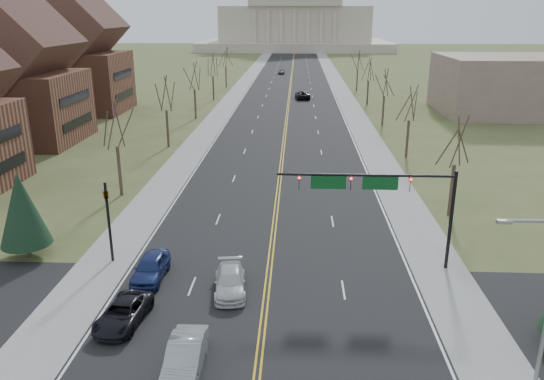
# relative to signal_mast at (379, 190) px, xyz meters

# --- Properties ---
(road) EXTENTS (20.00, 380.00, 0.01)m
(road) POSITION_rel_signal_mast_xyz_m (-7.45, 96.50, -5.76)
(road) COLOR black
(road) RESTS_ON ground
(cross_road) EXTENTS (120.00, 14.00, 0.01)m
(cross_road) POSITION_rel_signal_mast_xyz_m (-7.45, -7.50, -5.76)
(cross_road) COLOR black
(cross_road) RESTS_ON ground
(sidewalk_left) EXTENTS (4.00, 380.00, 0.03)m
(sidewalk_left) POSITION_rel_signal_mast_xyz_m (-19.45, 96.50, -5.75)
(sidewalk_left) COLOR gray
(sidewalk_left) RESTS_ON ground
(sidewalk_right) EXTENTS (4.00, 380.00, 0.03)m
(sidewalk_right) POSITION_rel_signal_mast_xyz_m (4.55, 96.50, -5.75)
(sidewalk_right) COLOR gray
(sidewalk_right) RESTS_ON ground
(center_line) EXTENTS (0.42, 380.00, 0.01)m
(center_line) POSITION_rel_signal_mast_xyz_m (-7.45, 96.50, -5.75)
(center_line) COLOR gold
(center_line) RESTS_ON road
(edge_line_left) EXTENTS (0.15, 380.00, 0.01)m
(edge_line_left) POSITION_rel_signal_mast_xyz_m (-17.25, 96.50, -5.75)
(edge_line_left) COLOR silver
(edge_line_left) RESTS_ON road
(edge_line_right) EXTENTS (0.15, 380.00, 0.01)m
(edge_line_right) POSITION_rel_signal_mast_xyz_m (2.35, 96.50, -5.75)
(edge_line_right) COLOR silver
(edge_line_right) RESTS_ON road
(capitol) EXTENTS (90.00, 60.00, 50.00)m
(capitol) POSITION_rel_signal_mast_xyz_m (-7.45, 236.41, 8.44)
(capitol) COLOR #B6AB98
(capitol) RESTS_ON ground
(signal_mast) EXTENTS (12.12, 0.44, 7.20)m
(signal_mast) POSITION_rel_signal_mast_xyz_m (0.00, 0.00, 0.00)
(signal_mast) COLOR black
(signal_mast) RESTS_ON ground
(signal_left) EXTENTS (0.32, 0.36, 6.00)m
(signal_left) POSITION_rel_signal_mast_xyz_m (-18.95, 0.00, -2.05)
(signal_left) COLOR black
(signal_left) RESTS_ON ground
(street_light) EXTENTS (2.90, 0.25, 9.07)m
(street_light) POSITION_rel_signal_mast_xyz_m (5.29, -13.50, -0.54)
(street_light) COLOR gray
(street_light) RESTS_ON ground
(tree_r_0) EXTENTS (3.74, 3.74, 8.50)m
(tree_r_0) POSITION_rel_signal_mast_xyz_m (8.05, 10.50, 0.79)
(tree_r_0) COLOR #3C2F23
(tree_r_0) RESTS_ON ground
(tree_l_0) EXTENTS (3.96, 3.96, 9.00)m
(tree_l_0) POSITION_rel_signal_mast_xyz_m (-22.95, 14.50, 1.18)
(tree_l_0) COLOR #3C2F23
(tree_l_0) RESTS_ON ground
(tree_r_1) EXTENTS (3.74, 3.74, 8.50)m
(tree_r_1) POSITION_rel_signal_mast_xyz_m (8.05, 30.50, 0.79)
(tree_r_1) COLOR #3C2F23
(tree_r_1) RESTS_ON ground
(tree_l_1) EXTENTS (3.96, 3.96, 9.00)m
(tree_l_1) POSITION_rel_signal_mast_xyz_m (-22.95, 34.50, 1.18)
(tree_l_1) COLOR #3C2F23
(tree_l_1) RESTS_ON ground
(tree_r_2) EXTENTS (3.74, 3.74, 8.50)m
(tree_r_2) POSITION_rel_signal_mast_xyz_m (8.05, 50.50, 0.79)
(tree_r_2) COLOR #3C2F23
(tree_r_2) RESTS_ON ground
(tree_l_2) EXTENTS (3.96, 3.96, 9.00)m
(tree_l_2) POSITION_rel_signal_mast_xyz_m (-22.95, 54.50, 1.18)
(tree_l_2) COLOR #3C2F23
(tree_l_2) RESTS_ON ground
(tree_r_3) EXTENTS (3.74, 3.74, 8.50)m
(tree_r_3) POSITION_rel_signal_mast_xyz_m (8.05, 70.50, 0.79)
(tree_r_3) COLOR #3C2F23
(tree_r_3) RESTS_ON ground
(tree_l_3) EXTENTS (3.96, 3.96, 9.00)m
(tree_l_3) POSITION_rel_signal_mast_xyz_m (-22.95, 74.50, 1.18)
(tree_l_3) COLOR #3C2F23
(tree_l_3) RESTS_ON ground
(tree_r_4) EXTENTS (3.74, 3.74, 8.50)m
(tree_r_4) POSITION_rel_signal_mast_xyz_m (8.05, 90.50, 0.79)
(tree_r_4) COLOR #3C2F23
(tree_r_4) RESTS_ON ground
(tree_l_4) EXTENTS (3.96, 3.96, 9.00)m
(tree_l_4) POSITION_rel_signal_mast_xyz_m (-22.95, 94.50, 1.18)
(tree_l_4) COLOR #3C2F23
(tree_l_4) RESTS_ON ground
(conifer_l) EXTENTS (3.64, 3.64, 6.50)m
(conifer_l) POSITION_rel_signal_mast_xyz_m (-25.45, 0.50, -2.02)
(conifer_l) COLOR #3C2F23
(conifer_l) RESTS_ON ground
(bldg_left_mid) EXTENTS (15.10, 14.28, 20.75)m
(bldg_left_mid) POSITION_rel_signal_mast_xyz_m (-43.44, 36.50, 2.78)
(bldg_left_mid) COLOR brown
(bldg_left_mid) RESTS_ON ground
(bldg_left_far) EXTENTS (17.10, 14.28, 23.25)m
(bldg_left_far) POSITION_rel_signal_mast_xyz_m (-45.44, 60.50, 3.78)
(bldg_left_far) COLOR brown
(bldg_left_far) RESTS_ON ground
(bldg_right_mass) EXTENTS (25.00, 20.00, 10.00)m
(bldg_right_mass) POSITION_rel_signal_mast_xyz_m (32.55, 62.50, -0.76)
(bldg_right_mass) COLOR #776354
(bldg_right_mass) RESTS_ON ground
(car_sb_inner_lead) EXTENTS (1.81, 4.98, 1.63)m
(car_sb_inner_lead) POSITION_rel_signal_mast_xyz_m (-11.07, -12.21, -4.93)
(car_sb_inner_lead) COLOR #94969B
(car_sb_inner_lead) RESTS_ON road
(car_sb_outer_lead) EXTENTS (2.73, 5.02, 1.33)m
(car_sb_outer_lead) POSITION_rel_signal_mast_xyz_m (-15.56, -8.06, -5.08)
(car_sb_outer_lead) COLOR black
(car_sb_outer_lead) RESTS_ON road
(car_sb_inner_second) EXTENTS (2.51, 5.02, 1.40)m
(car_sb_inner_second) POSITION_rel_signal_mast_xyz_m (-9.82, -4.05, -5.05)
(car_sb_inner_second) COLOR silver
(car_sb_inner_second) RESTS_ON road
(car_sb_outer_second) EXTENTS (1.97, 4.80, 1.63)m
(car_sb_outer_second) POSITION_rel_signal_mast_xyz_m (-15.41, -2.56, -4.94)
(car_sb_outer_second) COLOR navy
(car_sb_outer_second) RESTS_ON road
(car_far_nb) EXTENTS (3.31, 6.17, 1.65)m
(car_far_nb) POSITION_rel_signal_mast_xyz_m (-4.60, 77.32, -4.93)
(car_far_nb) COLOR black
(car_far_nb) RESTS_ON road
(car_far_sb) EXTENTS (1.86, 4.30, 1.45)m
(car_far_sb) POSITION_rel_signal_mast_xyz_m (-10.45, 124.12, -5.03)
(car_far_sb) COLOR #54565C
(car_far_sb) RESTS_ON road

